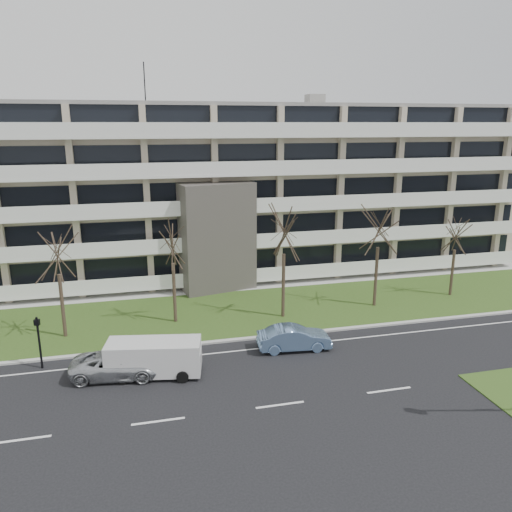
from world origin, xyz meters
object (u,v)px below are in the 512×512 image
object	(u,v)px
white_van	(155,355)
pedestrian_signal	(39,336)
silver_pickup	(118,365)
blue_sedan	(294,338)

from	to	relation	value
white_van	pedestrian_signal	xyz separation A→B (m)	(-6.34, 2.37, 0.80)
silver_pickup	blue_sedan	bearing A→B (deg)	-76.76
silver_pickup	blue_sedan	size ratio (longest dim) A/B	1.11
silver_pickup	blue_sedan	xyz separation A→B (m)	(10.55, 0.96, 0.05)
blue_sedan	pedestrian_signal	xyz separation A→B (m)	(-14.85, 1.07, 1.25)
white_van	silver_pickup	bearing A→B (deg)	-178.95
silver_pickup	white_van	distance (m)	2.13
blue_sedan	white_van	world-z (taller)	white_van
blue_sedan	pedestrian_signal	bearing A→B (deg)	90.79
pedestrian_signal	blue_sedan	bearing A→B (deg)	7.04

